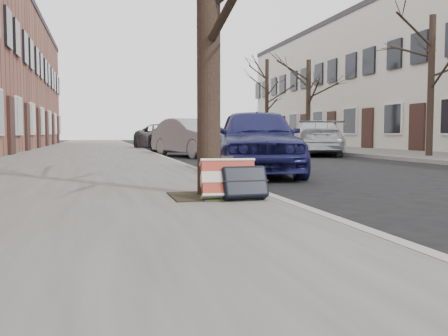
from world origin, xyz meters
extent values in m
plane|color=black|center=(0.00, 0.00, 0.00)|extent=(120.00, 120.00, 0.00)
cube|color=slate|center=(-3.70, 15.00, 0.06)|extent=(5.00, 70.00, 0.12)
cube|color=#66635C|center=(7.80, 15.00, 0.06)|extent=(4.00, 70.00, 0.12)
cube|color=black|center=(-2.00, 1.20, 0.13)|extent=(0.85, 0.85, 0.02)
cube|color=maroon|center=(-1.85, 0.85, 0.34)|extent=(0.61, 0.37, 0.45)
cube|color=black|center=(-1.68, 0.79, 0.32)|extent=(0.51, 0.31, 0.39)
imported|color=#191B4E|center=(-0.07, 5.43, 0.70)|extent=(2.45, 4.35, 1.40)
imported|color=#94969B|center=(0.05, 13.20, 0.69)|extent=(2.70, 4.43, 1.38)
imported|color=#3C3D42|center=(-0.13, 19.86, 0.66)|extent=(2.90, 5.02, 1.32)
imported|color=#B5B8BD|center=(4.85, 13.43, 0.66)|extent=(3.20, 4.93, 1.33)
imported|color=maroon|center=(4.88, 21.40, 0.80)|extent=(3.30, 5.07, 1.60)
cylinder|color=black|center=(7.20, 9.71, 2.37)|extent=(0.22, 0.22, 4.51)
cylinder|color=black|center=(7.20, 19.47, 2.35)|extent=(0.24, 0.24, 4.47)
cylinder|color=black|center=(7.20, 26.01, 2.83)|extent=(0.24, 0.24, 5.41)
camera|label=1|loc=(-3.21, -4.41, 0.85)|focal=40.00mm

